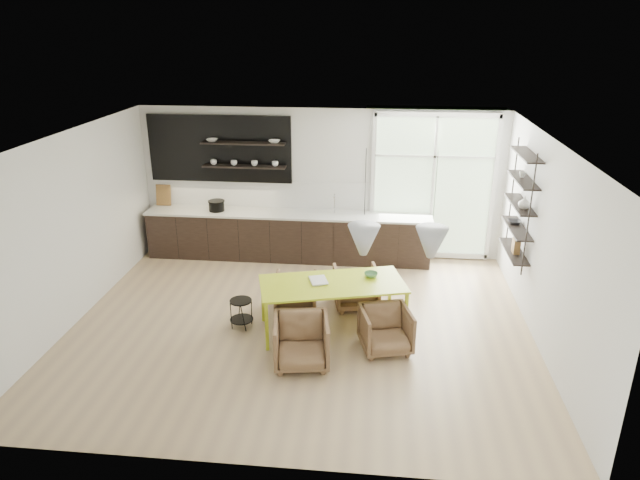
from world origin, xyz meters
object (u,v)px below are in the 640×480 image
(armchair_back_right, at_px, (356,287))
(armchair_front_left, at_px, (301,342))
(armchair_front_right, at_px, (386,330))
(dining_table, at_px, (332,286))
(armchair_back_left, at_px, (296,293))
(wire_stool, at_px, (241,310))

(armchair_back_right, distance_m, armchair_front_left, 1.92)
(armchair_front_left, bearing_deg, armchair_front_right, 14.38)
(armchair_front_right, bearing_deg, dining_table, 133.61)
(armchair_back_left, bearing_deg, armchair_front_right, 139.24)
(dining_table, bearing_deg, armchair_front_right, -46.50)
(armchair_back_right, relative_size, wire_stool, 1.59)
(armchair_front_right, bearing_deg, armchair_back_right, 95.06)
(armchair_back_right, distance_m, armchair_front_right, 1.40)
(dining_table, relative_size, armchair_back_right, 3.19)
(armchair_front_left, xyz_separation_m, armchair_front_right, (1.14, 0.49, -0.03))
(armchair_back_left, bearing_deg, armchair_front_left, 96.17)
(armchair_front_left, relative_size, armchair_front_right, 1.08)
(dining_table, relative_size, armchair_front_left, 3.05)
(armchair_front_left, relative_size, wire_stool, 1.67)
(armchair_back_left, height_order, armchair_front_left, armchair_front_left)
(armchair_front_right, distance_m, wire_stool, 2.23)
(armchair_back_left, distance_m, wire_stool, 0.98)
(dining_table, distance_m, armchair_back_right, 0.97)
(dining_table, bearing_deg, wire_stool, 167.82)
(dining_table, bearing_deg, armchair_front_left, -124.10)
(armchair_back_right, xyz_separation_m, wire_stool, (-1.71, -0.89, -0.04))
(dining_table, relative_size, armchair_front_right, 3.31)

